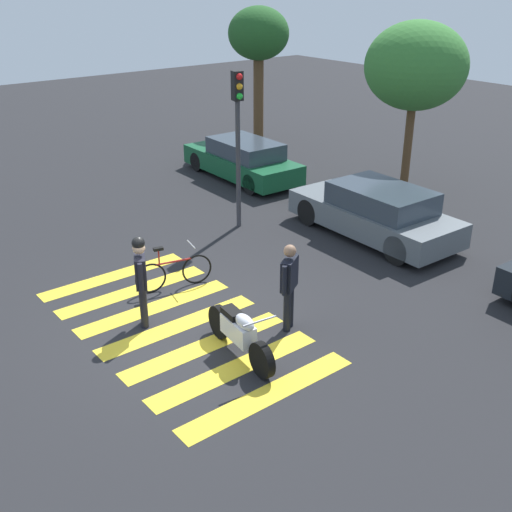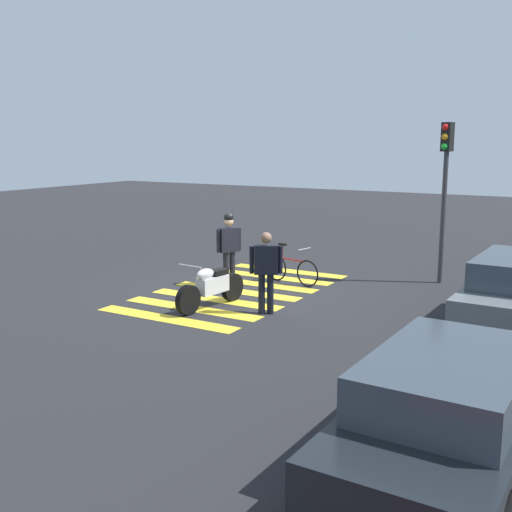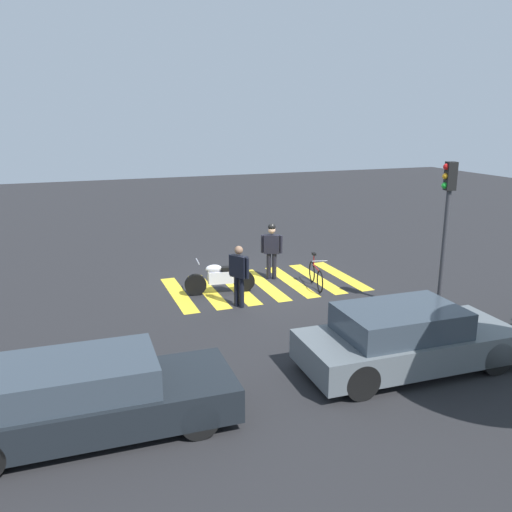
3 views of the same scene
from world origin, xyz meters
TOP-DOWN VIEW (x-y plane):
  - ground_plane at (0.00, 0.00)m, footprint 60.00×60.00m
  - police_motorcycle at (1.51, 0.31)m, footprint 2.08×0.62m
  - leaning_bicycle at (-1.38, 0.76)m, footprint 0.53×1.66m
  - officer_on_foot at (-0.43, -0.48)m, footprint 0.61×0.41m
  - officer_by_motorcycle at (1.36, 1.58)m, footprint 0.43×0.60m
  - crosswalk_stripes at (0.00, 0.00)m, footprint 5.85×3.34m
  - car_grey_coupe at (-0.66, 6.24)m, footprint 4.56×1.96m
  - car_black_suv at (5.56, 6.33)m, footprint 4.71×1.88m
  - traffic_light_pole at (-3.35, 3.97)m, footprint 0.35×0.29m

SIDE VIEW (x-z plane):
  - ground_plane at x=0.00m, z-range 0.00..0.00m
  - crosswalk_stripes at x=0.00m, z-range 0.00..0.01m
  - leaning_bicycle at x=-1.38m, z-range -0.12..0.87m
  - police_motorcycle at x=1.51m, z-range -0.06..0.97m
  - car_black_suv at x=5.56m, z-range -0.02..1.27m
  - car_grey_coupe at x=-0.66m, z-range -0.02..1.32m
  - officer_by_motorcycle at x=1.36m, z-range 0.13..1.84m
  - officer_on_foot at x=-0.43m, z-range 0.15..1.97m
  - traffic_light_pole at x=-3.35m, z-range 0.70..4.69m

